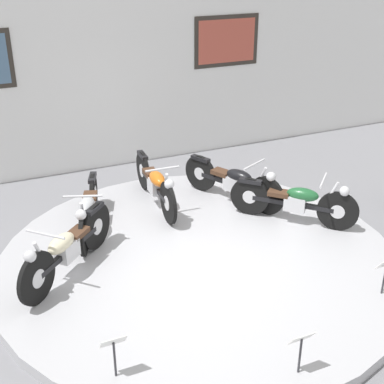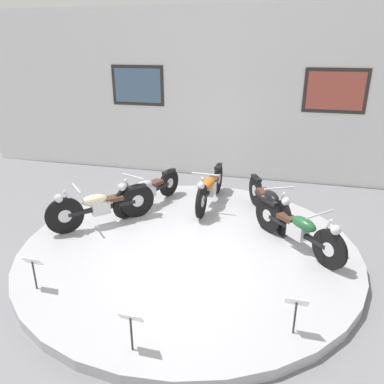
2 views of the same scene
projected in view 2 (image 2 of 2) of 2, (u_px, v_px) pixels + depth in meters
ground_plane at (189, 251)px, 6.31m from camera, size 60.00×60.00×0.00m
display_platform at (189, 247)px, 6.28m from camera, size 5.52×5.52×0.15m
back_wall at (231, 96)px, 9.20m from camera, size 14.00×0.22×4.12m
motorcycle_cream at (100, 205)px, 6.76m from camera, size 1.48×1.45×0.81m
motorcycle_silver at (147, 190)px, 7.54m from camera, size 0.77×1.85×0.78m
motorcycle_orange at (210, 187)px, 7.62m from camera, size 0.54×2.01×0.81m
motorcycle_black at (269, 201)px, 6.98m from camera, size 0.90×1.81×0.79m
motorcycle_green at (298, 228)px, 5.96m from camera, size 1.41×1.45×0.78m
info_placard_front_left at (33, 265)px, 4.97m from camera, size 0.26×0.11×0.51m
info_placard_front_centre at (131, 323)px, 3.95m from camera, size 0.26×0.11×0.51m
info_placard_front_right at (296, 307)px, 4.19m from camera, size 0.26×0.11×0.51m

